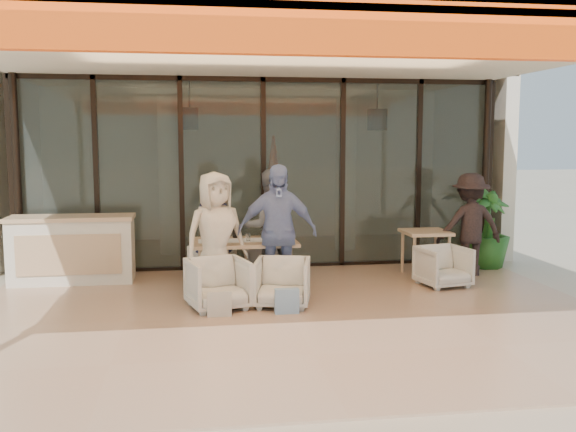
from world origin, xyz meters
name	(u,v)px	position (x,y,z in m)	size (l,w,h in m)	color
ground	(291,317)	(0.00, 0.00, 0.00)	(70.00, 70.00, 0.00)	#C6B293
terrace_floor	(291,316)	(0.00, 0.00, 0.01)	(8.00, 6.00, 0.01)	tan
terrace_structure	(295,45)	(0.00, -0.26, 3.25)	(8.00, 6.00, 3.40)	silver
glass_storefront	(263,175)	(0.00, 3.00, 1.60)	(8.08, 0.10, 3.20)	#9EADA3
interior_block	(251,137)	(0.01, 5.31, 2.23)	(9.05, 3.62, 3.52)	silver
host_counter	(72,249)	(-2.99, 2.30, 0.53)	(1.85, 0.65, 1.04)	silver
dining_table	(244,244)	(-0.47, 1.43, 0.69)	(1.50, 0.90, 0.93)	tan
chair_far_left	(213,258)	(-0.88, 2.37, 0.32)	(0.62, 0.58, 0.63)	silver
chair_far_right	(266,257)	(-0.04, 2.37, 0.31)	(0.60, 0.56, 0.62)	silver
chair_near_left	(218,282)	(-0.88, 0.47, 0.37)	(0.72, 0.67, 0.74)	silver
chair_near_right	(282,280)	(-0.04, 0.47, 0.36)	(0.69, 0.65, 0.71)	silver
diner_navy	(213,233)	(-0.88, 1.87, 0.80)	(0.59, 0.38, 1.61)	#171B33
diner_grey	(269,227)	(-0.04, 1.87, 0.87)	(0.84, 0.66, 1.74)	slate
diner_cream	(216,237)	(-0.88, 0.97, 0.88)	(0.86, 0.56, 1.76)	beige
diner_periwinkle	(277,232)	(-0.04, 0.97, 0.93)	(1.09, 0.45, 1.85)	#7280BF
tote_bag_cream	(219,305)	(-0.88, 0.07, 0.17)	(0.30, 0.10, 0.34)	silver
tote_bag_blue	(287,302)	(-0.04, 0.07, 0.17)	(0.30, 0.10, 0.34)	#99BFD8
side_table	(426,237)	(2.48, 1.98, 0.64)	(0.70, 0.70, 0.74)	tan
side_chair	(443,265)	(2.48, 1.23, 0.34)	(0.66, 0.62, 0.68)	silver
standing_woman	(470,225)	(3.18, 1.92, 0.83)	(1.07, 0.62, 1.66)	black
potted_palm	(486,228)	(3.73, 2.47, 0.70)	(0.78, 0.78, 1.39)	#1E5919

